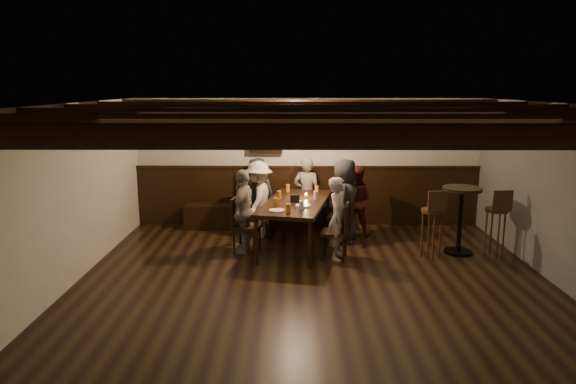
{
  "coord_description": "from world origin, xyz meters",
  "views": [
    {
      "loc": [
        -0.31,
        -6.13,
        2.62
      ],
      "look_at": [
        -0.37,
        1.3,
        1.08
      ],
      "focal_mm": 32.0,
      "sensor_mm": 36.0,
      "label": 1
    }
  ],
  "objects_px": {
    "person_left_near": "(259,199)",
    "person_right_near": "(344,201)",
    "person_right_far": "(338,219)",
    "bar_stool_right": "(495,231)",
    "person_bench_right": "(355,201)",
    "high_top_table": "(461,210)",
    "chair_right_near": "(342,226)",
    "chair_right_far": "(335,242)",
    "bar_stool_left": "(431,232)",
    "chair_left_far": "(246,236)",
    "person_bench_left": "(257,194)",
    "chair_left_near": "(260,221)",
    "person_bench_centre": "(307,194)",
    "dining_table": "(296,205)",
    "person_left_far": "(244,211)"
  },
  "relations": [
    {
      "from": "chair_right_near",
      "to": "bar_stool_right",
      "type": "height_order",
      "value": "bar_stool_right"
    },
    {
      "from": "person_left_near",
      "to": "person_right_near",
      "type": "relative_size",
      "value": 0.94
    },
    {
      "from": "person_left_near",
      "to": "chair_right_near",
      "type": "bearing_deg",
      "value": 90.0
    },
    {
      "from": "person_right_far",
      "to": "high_top_table",
      "type": "relative_size",
      "value": 1.19
    },
    {
      "from": "dining_table",
      "to": "chair_right_near",
      "type": "distance_m",
      "value": 0.95
    },
    {
      "from": "person_right_near",
      "to": "person_right_far",
      "type": "distance_m",
      "value": 0.9
    },
    {
      "from": "person_bench_right",
      "to": "person_right_near",
      "type": "xyz_separation_m",
      "value": [
        -0.24,
        -0.41,
        0.09
      ]
    },
    {
      "from": "chair_left_near",
      "to": "chair_right_far",
      "type": "xyz_separation_m",
      "value": [
        1.23,
        -1.17,
        -0.02
      ]
    },
    {
      "from": "chair_left_far",
      "to": "person_right_far",
      "type": "bearing_deg",
      "value": 90.0
    },
    {
      "from": "chair_left_near",
      "to": "high_top_table",
      "type": "distance_m",
      "value": 3.36
    },
    {
      "from": "high_top_table",
      "to": "bar_stool_right",
      "type": "distance_m",
      "value": 0.6
    },
    {
      "from": "chair_right_far",
      "to": "bar_stool_left",
      "type": "height_order",
      "value": "bar_stool_left"
    },
    {
      "from": "person_right_far",
      "to": "high_top_table",
      "type": "xyz_separation_m",
      "value": [
        1.96,
        0.28,
        0.06
      ]
    },
    {
      "from": "person_right_near",
      "to": "person_bench_centre",
      "type": "bearing_deg",
      "value": 51.34
    },
    {
      "from": "person_bench_left",
      "to": "high_top_table",
      "type": "bearing_deg",
      "value": 169.04
    },
    {
      "from": "person_bench_centre",
      "to": "person_right_near",
      "type": "relative_size",
      "value": 0.95
    },
    {
      "from": "chair_right_near",
      "to": "person_left_far",
      "type": "xyz_separation_m",
      "value": [
        -1.62,
        -0.58,
        0.39
      ]
    },
    {
      "from": "high_top_table",
      "to": "person_bench_right",
      "type": "bearing_deg",
      "value": 146.65
    },
    {
      "from": "chair_right_near",
      "to": "person_right_far",
      "type": "bearing_deg",
      "value": -178.06
    },
    {
      "from": "chair_right_far",
      "to": "bar_stool_left",
      "type": "relative_size",
      "value": 0.81
    },
    {
      "from": "person_right_far",
      "to": "high_top_table",
      "type": "height_order",
      "value": "person_right_far"
    },
    {
      "from": "chair_left_far",
      "to": "bar_stool_right",
      "type": "bearing_deg",
      "value": 99.14
    },
    {
      "from": "chair_right_near",
      "to": "person_right_near",
      "type": "distance_m",
      "value": 0.43
    },
    {
      "from": "chair_left_near",
      "to": "high_top_table",
      "type": "relative_size",
      "value": 0.87
    },
    {
      "from": "person_left_near",
      "to": "chair_left_near",
      "type": "bearing_deg",
      "value": 90.0
    },
    {
      "from": "person_left_near",
      "to": "person_left_far",
      "type": "bearing_deg",
      "value": 0.0
    },
    {
      "from": "person_left_near",
      "to": "person_left_far",
      "type": "relative_size",
      "value": 1.0
    },
    {
      "from": "person_right_far",
      "to": "chair_right_far",
      "type": "bearing_deg",
      "value": 90.0
    },
    {
      "from": "person_right_near",
      "to": "high_top_table",
      "type": "distance_m",
      "value": 1.87
    },
    {
      "from": "person_right_near",
      "to": "chair_right_far",
      "type": "bearing_deg",
      "value": 177.99
    },
    {
      "from": "bar_stool_right",
      "to": "chair_right_far",
      "type": "bearing_deg",
      "value": 177.21
    },
    {
      "from": "chair_right_far",
      "to": "person_bench_right",
      "type": "height_order",
      "value": "person_bench_right"
    },
    {
      "from": "person_right_far",
      "to": "bar_stool_right",
      "type": "relative_size",
      "value": 1.18
    },
    {
      "from": "bar_stool_left",
      "to": "high_top_table",
      "type": "bearing_deg",
      "value": 14.14
    },
    {
      "from": "person_bench_left",
      "to": "person_left_near",
      "type": "height_order",
      "value": "person_left_near"
    },
    {
      "from": "person_right_near",
      "to": "bar_stool_right",
      "type": "xyz_separation_m",
      "value": [
        2.27,
        -0.76,
        -0.31
      ]
    },
    {
      "from": "person_bench_right",
      "to": "bar_stool_right",
      "type": "distance_m",
      "value": 2.36
    },
    {
      "from": "bar_stool_left",
      "to": "person_bench_centre",
      "type": "bearing_deg",
      "value": 132.4
    },
    {
      "from": "chair_right_near",
      "to": "bar_stool_right",
      "type": "relative_size",
      "value": 0.85
    },
    {
      "from": "person_right_near",
      "to": "bar_stool_right",
      "type": "distance_m",
      "value": 2.42
    },
    {
      "from": "person_bench_right",
      "to": "chair_right_near",
      "type": "bearing_deg",
      "value": 68.14
    },
    {
      "from": "person_left_near",
      "to": "person_left_far",
      "type": "distance_m",
      "value": 0.9
    },
    {
      "from": "chair_right_far",
      "to": "person_right_far",
      "type": "distance_m",
      "value": 0.37
    },
    {
      "from": "person_bench_right",
      "to": "person_left_far",
      "type": "xyz_separation_m",
      "value": [
        -1.89,
        -0.99,
        0.05
      ]
    },
    {
      "from": "high_top_table",
      "to": "bar_stool_right",
      "type": "xyz_separation_m",
      "value": [
        0.5,
        -0.16,
        -0.3
      ]
    },
    {
      "from": "chair_left_far",
      "to": "person_bench_right",
      "type": "xyz_separation_m",
      "value": [
        1.86,
        0.99,
        0.36
      ]
    },
    {
      "from": "chair_right_far",
      "to": "bar_stool_right",
      "type": "bearing_deg",
      "value": -75.6
    },
    {
      "from": "person_bench_left",
      "to": "bar_stool_left",
      "type": "bearing_deg",
      "value": 162.22
    },
    {
      "from": "chair_left_far",
      "to": "chair_right_near",
      "type": "xyz_separation_m",
      "value": [
        1.59,
        0.59,
        0.01
      ]
    },
    {
      "from": "high_top_table",
      "to": "bar_stool_right",
      "type": "height_order",
      "value": "bar_stool_right"
    }
  ]
}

